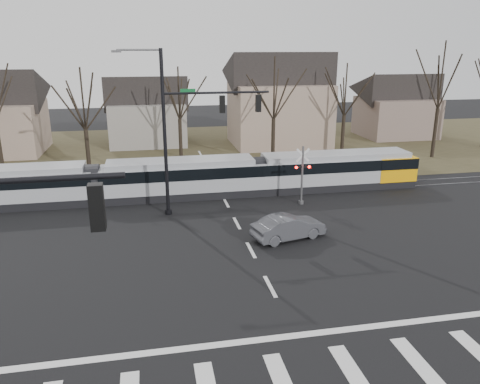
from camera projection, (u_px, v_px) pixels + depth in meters
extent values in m
plane|color=black|center=(282.00, 310.00, 19.06)|extent=(140.00, 140.00, 0.00)
cube|color=#38331E|center=(198.00, 149.00, 49.04)|extent=(140.00, 28.00, 0.01)
cube|color=silver|center=(281.00, 379.00, 15.09)|extent=(0.60, 2.60, 0.01)
cube|color=silver|center=(351.00, 370.00, 15.53)|extent=(0.60, 2.60, 0.01)
cube|color=silver|center=(416.00, 361.00, 15.97)|extent=(0.60, 2.60, 0.01)
cube|color=silver|center=(479.00, 352.00, 16.41)|extent=(0.60, 2.60, 0.01)
cube|color=silver|center=(296.00, 335.00, 17.37)|extent=(28.00, 0.35, 0.01)
cube|color=silver|center=(270.00, 286.00, 20.93)|extent=(0.18, 2.00, 0.01)
cube|color=silver|center=(251.00, 250.00, 24.68)|extent=(0.18, 2.00, 0.01)
cube|color=silver|center=(237.00, 223.00, 28.43)|extent=(0.18, 2.00, 0.01)
cube|color=silver|center=(226.00, 203.00, 32.17)|extent=(0.18, 2.00, 0.01)
cube|color=silver|center=(217.00, 186.00, 35.92)|extent=(0.18, 2.00, 0.01)
cube|color=silver|center=(211.00, 173.00, 39.67)|extent=(0.18, 2.00, 0.01)
cube|color=silver|center=(205.00, 162.00, 43.42)|extent=(0.18, 2.00, 0.01)
cube|color=silver|center=(200.00, 153.00, 47.16)|extent=(0.18, 2.00, 0.01)
cube|color=#59595E|center=(223.00, 197.00, 33.20)|extent=(90.00, 0.12, 0.06)
cube|color=#59595E|center=(220.00, 192.00, 34.51)|extent=(90.00, 0.12, 0.06)
cube|color=gray|center=(181.00, 178.00, 33.12)|extent=(11.12, 2.59, 2.70)
cube|color=black|center=(181.00, 171.00, 32.96)|extent=(11.14, 2.63, 0.79)
cube|color=gray|center=(335.00, 170.00, 35.25)|extent=(12.04, 2.59, 2.70)
cube|color=black|center=(336.00, 163.00, 35.09)|extent=(12.06, 2.63, 0.79)
cube|color=#F7A507|center=(391.00, 166.00, 36.06)|extent=(2.96, 2.65, 1.81)
imported|color=#46474C|center=(289.00, 227.00, 25.97)|extent=(3.51, 4.89, 1.37)
cube|color=black|center=(97.00, 207.00, 10.25)|extent=(0.32, 0.32, 1.05)
sphere|color=#FF0C07|center=(96.00, 193.00, 10.16)|extent=(0.22, 0.22, 0.22)
cylinder|color=black|center=(165.00, 135.00, 28.52)|extent=(0.22, 0.22, 10.20)
cylinder|color=black|center=(168.00, 212.00, 29.99)|extent=(0.44, 0.44, 0.30)
cylinder|color=black|center=(217.00, 93.00, 28.37)|extent=(6.50, 0.14, 0.14)
cube|color=#0C5926|center=(188.00, 91.00, 28.01)|extent=(0.90, 0.03, 0.22)
cube|color=black|center=(222.00, 104.00, 28.64)|extent=(0.32, 0.32, 1.05)
sphere|color=#FF0C07|center=(222.00, 99.00, 28.54)|extent=(0.22, 0.22, 0.22)
cube|color=black|center=(258.00, 103.00, 29.06)|extent=(0.32, 0.32, 1.05)
sphere|color=#FF0C07|center=(258.00, 98.00, 28.96)|extent=(0.22, 0.22, 0.22)
cube|color=#59595B|center=(116.00, 51.00, 26.60)|extent=(0.55, 0.22, 0.14)
cylinder|color=#59595B|center=(302.00, 176.00, 31.38)|extent=(0.14, 0.14, 4.00)
cylinder|color=#59595B|center=(301.00, 202.00, 31.94)|extent=(0.36, 0.36, 0.20)
cube|color=silver|center=(303.00, 155.00, 30.96)|extent=(0.95, 0.04, 0.95)
cube|color=silver|center=(303.00, 155.00, 30.96)|extent=(0.95, 0.04, 0.95)
cube|color=black|center=(302.00, 167.00, 31.20)|extent=(1.00, 0.10, 0.12)
sphere|color=#FF0C07|center=(296.00, 167.00, 31.04)|extent=(0.18, 0.18, 0.18)
sphere|color=#FF0C07|center=(309.00, 167.00, 31.21)|extent=(0.18, 0.18, 0.18)
cube|color=gray|center=(148.00, 123.00, 51.20)|extent=(8.00, 7.00, 4.50)
cube|color=gray|center=(279.00, 114.00, 50.67)|extent=(10.00, 8.00, 6.50)
cube|color=#6F5B51|center=(396.00, 117.00, 55.60)|extent=(8.00, 7.00, 4.50)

